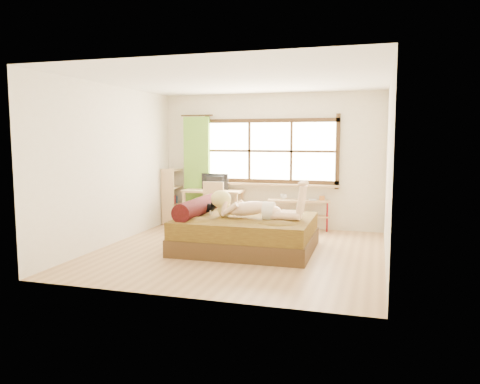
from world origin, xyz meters
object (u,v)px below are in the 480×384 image
(chair, at_px, (212,203))
(desk, at_px, (213,195))
(bed, at_px, (243,232))
(woman, at_px, (254,198))
(pipe_shelf, at_px, (299,208))
(kitten, at_px, (207,207))
(bookshelf, at_px, (173,196))

(chair, bearing_deg, desk, 104.16)
(bed, height_order, woman, woman)
(bed, bearing_deg, pipe_shelf, 71.68)
(bed, bearing_deg, kitten, 170.64)
(pipe_shelf, height_order, bookshelf, bookshelf)
(kitten, height_order, chair, chair)
(woman, relative_size, kitten, 4.67)
(woman, distance_m, bookshelf, 3.03)
(bed, bearing_deg, woman, -14.38)
(pipe_shelf, bearing_deg, bookshelf, 170.73)
(bookshelf, bearing_deg, woman, -38.82)
(pipe_shelf, bearing_deg, chair, -173.38)
(kitten, bearing_deg, desk, 105.47)
(desk, relative_size, pipe_shelf, 0.98)
(bed, height_order, kitten, bed)
(kitten, bearing_deg, pipe_shelf, 54.08)
(woman, height_order, pipe_shelf, woman)
(bed, bearing_deg, bookshelf, 137.51)
(bookshelf, bearing_deg, kitten, -49.95)
(kitten, bearing_deg, bed, -9.36)
(chair, bearing_deg, bed, -54.27)
(kitten, bearing_deg, woman, -10.55)
(chair, distance_m, pipe_shelf, 1.73)
(woman, distance_m, pipe_shelf, 2.03)
(bed, distance_m, bookshelf, 2.84)
(chair, bearing_deg, woman, -50.31)
(woman, bearing_deg, chair, 129.94)
(bed, distance_m, pipe_shelf, 2.00)
(desk, bearing_deg, pipe_shelf, 2.96)
(woman, xyz_separation_m, pipe_shelf, (0.40, 1.95, -0.42))
(kitten, xyz_separation_m, desk, (-0.49, 1.68, -0.01))
(pipe_shelf, bearing_deg, bed, -117.24)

